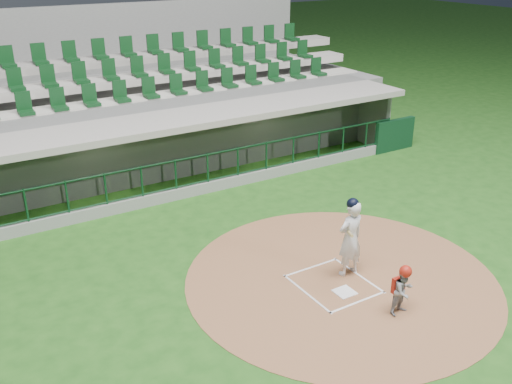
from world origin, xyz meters
The scene contains 8 objects.
ground centered at (0.00, 0.00, 0.00)m, with size 120.00×120.00×0.00m, color #1D4C15.
dirt_circle centered at (0.30, -0.20, 0.01)m, with size 7.20×7.20×0.01m, color brown.
home_plate centered at (0.00, -0.70, 0.02)m, with size 0.43×0.43×0.02m, color white.
batter_box_chalk centered at (0.00, -0.30, 0.02)m, with size 1.55×1.80×0.01m.
dugout_structure centered at (0.14, 7.81, 0.96)m, with size 16.40×3.70×3.00m.
seating_deck centered at (0.00, 10.91, 1.42)m, with size 17.00×6.72×5.15m.
batter centered at (0.58, -0.11, 0.97)m, with size 0.89×0.88×1.93m.
catcher centered at (0.53, -1.89, 0.57)m, with size 0.54×0.44×1.13m.
Camera 1 is at (-7.28, -8.85, 7.07)m, focal length 40.00 mm.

